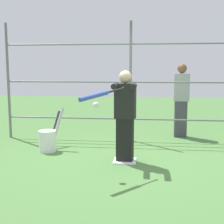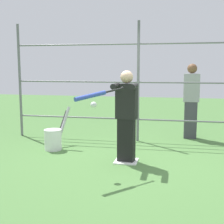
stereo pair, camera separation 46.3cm
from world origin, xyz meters
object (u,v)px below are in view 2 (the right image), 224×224
object	(u,v)px
baseball_bat_swinging	(95,95)
bystander_behind_fence	(191,100)
batter	(126,113)
bat_bucket	(54,138)
softball_in_flight	(94,105)

from	to	relation	value
baseball_bat_swinging	bystander_behind_fence	distance (m)	3.38
baseball_bat_swinging	bystander_behind_fence	size ratio (longest dim) A/B	0.43
batter	bat_bucket	distance (m)	1.77
baseball_bat_swinging	bat_bucket	distance (m)	2.11
bat_bucket	bystander_behind_fence	xyz separation A→B (m)	(-2.74, -1.62, 0.67)
batter	bystander_behind_fence	xyz separation A→B (m)	(-1.17, -2.15, 0.04)
batter	bystander_behind_fence	size ratio (longest dim) A/B	0.92
bat_bucket	bystander_behind_fence	distance (m)	3.25
softball_in_flight	bystander_behind_fence	world-z (taller)	bystander_behind_fence
softball_in_flight	bystander_behind_fence	size ratio (longest dim) A/B	0.06
batter	softball_in_flight	world-z (taller)	batter
bystander_behind_fence	baseball_bat_swinging	bearing A→B (deg)	63.22
bat_bucket	bystander_behind_fence	world-z (taller)	bystander_behind_fence
batter	baseball_bat_swinging	xyz separation A→B (m)	(0.34, 0.85, 0.39)
bystander_behind_fence	softball_in_flight	bearing A→B (deg)	61.33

